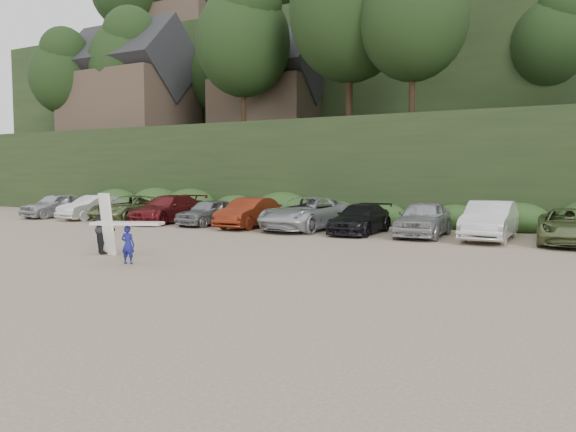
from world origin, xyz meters
The scene contains 5 objects.
ground centered at (0.00, 0.00, 0.00)m, with size 120.00×120.00×0.00m, color tan.
hillside_backdrop centered at (-0.26, 35.93, 11.22)m, with size 90.00×41.50×28.00m.
parked_cars centered at (-0.46, 10.09, 0.76)m, with size 39.62×6.24×1.64m.
child_surfer centered at (-1.85, -1.60, 0.89)m, with size 2.25×1.44×1.31m.
adult_surfer centered at (-4.22, -0.32, 0.92)m, with size 1.35×1.06×2.14m.
Camera 1 is at (10.87, -14.30, 2.84)m, focal length 35.00 mm.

